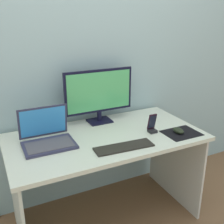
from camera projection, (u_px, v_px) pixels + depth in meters
ground_plane at (106, 217)px, 2.17m from camera, size 8.00×8.00×0.00m
wall_back at (83, 51)px, 2.08m from camera, size 6.00×0.04×2.50m
desk at (106, 154)px, 1.98m from camera, size 1.36×0.71×0.71m
monitor at (99, 94)px, 2.09m from camera, size 0.55×0.14×0.42m
laptop at (47, 137)px, 1.79m from camera, size 0.33×0.27×0.24m
keyboard_external at (124, 147)px, 1.75m from camera, size 0.40×0.14×0.01m
mousepad at (181, 133)px, 1.96m from camera, size 0.25×0.20×0.00m
mouse at (178, 130)px, 1.96m from camera, size 0.06×0.10×0.04m
phone_in_dock at (152, 126)px, 1.97m from camera, size 0.06×0.06×0.14m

